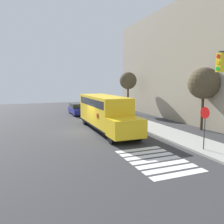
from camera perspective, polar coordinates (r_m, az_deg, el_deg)
name	(u,v)px	position (r m, az deg, el deg)	size (l,w,h in m)	color
ground_plane	(84,131)	(20.20, -7.24, -4.96)	(60.00, 60.00, 0.00)	#333335
sidewalk_strip	(146,125)	(22.60, 8.99, -3.44)	(44.00, 3.00, 0.15)	#9E9E99
building_backdrop	(200,62)	(26.17, 22.00, 12.10)	(32.00, 4.00, 13.32)	#9E937F
crosswalk_stripes	(156,160)	(13.05, 11.40, -12.18)	(4.70, 3.20, 0.01)	white
school_bus	(105,111)	(20.18, -1.88, 0.29)	(10.16, 2.57, 3.17)	yellow
parked_car	(78,109)	(30.65, -9.00, 0.77)	(4.62, 1.84, 1.52)	navy
stop_sign	(205,122)	(15.02, 23.04, -2.39)	(0.75, 0.10, 2.90)	#38383A
tree_near_sidewalk	(204,83)	(21.69, 22.85, 6.88)	(2.87, 2.87, 5.78)	#423323
tree_far_sidewalk	(128,81)	(31.43, 4.23, 8.08)	(2.44, 2.44, 5.89)	#423323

